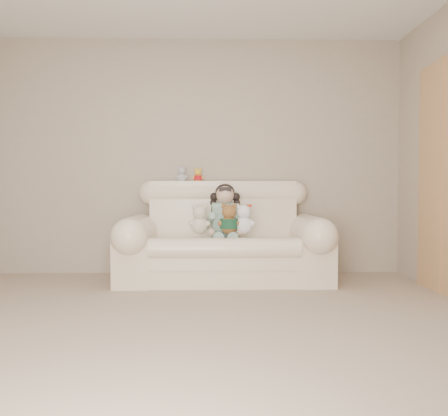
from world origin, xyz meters
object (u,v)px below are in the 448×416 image
(sofa, at_px, (224,231))
(cream_teddy, at_px, (200,216))
(brown_teddy, at_px, (229,216))
(white_cat, at_px, (244,216))
(seated_child, at_px, (225,211))

(sofa, height_order, cream_teddy, sofa)
(brown_teddy, bearing_deg, cream_teddy, 154.67)
(white_cat, bearing_deg, cream_teddy, -177.50)
(seated_child, relative_size, white_cat, 1.69)
(cream_teddy, bearing_deg, white_cat, -19.92)
(seated_child, distance_m, white_cat, 0.29)
(sofa, bearing_deg, brown_teddy, -73.68)
(seated_child, relative_size, cream_teddy, 1.74)
(sofa, xyz_separation_m, brown_teddy, (0.05, -0.16, 0.16))
(brown_teddy, relative_size, white_cat, 1.01)
(sofa, relative_size, white_cat, 6.06)
(seated_child, xyz_separation_m, cream_teddy, (-0.26, -0.21, -0.04))
(brown_teddy, bearing_deg, white_cat, -13.40)
(seated_child, bearing_deg, brown_teddy, -87.02)
(seated_child, height_order, cream_teddy, seated_child)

